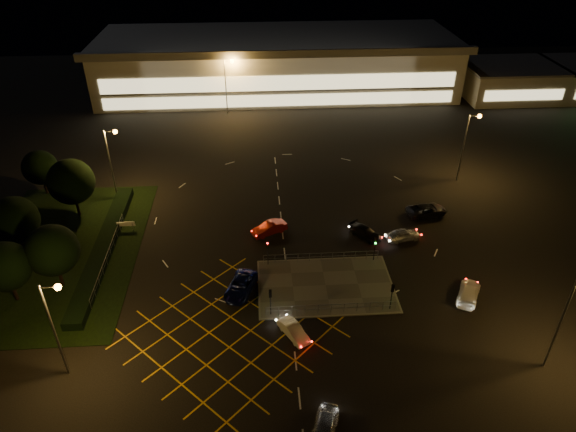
{
  "coord_description": "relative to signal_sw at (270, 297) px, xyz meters",
  "views": [
    {
      "loc": [
        -4.8,
        -43.51,
        35.98
      ],
      "look_at": [
        -1.28,
        8.91,
        2.0
      ],
      "focal_mm": 32.0,
      "sensor_mm": 36.0,
      "label": 1
    }
  ],
  "objects": [
    {
      "name": "signal_se",
      "position": [
        12.0,
        0.0,
        0.0
      ],
      "size": [
        0.28,
        0.3,
        3.15
      ],
      "rotation": [
        0.0,
        0.0,
        3.14
      ],
      "color": "black",
      "rests_on": "pedestrian_island"
    },
    {
      "name": "car_far_dkgrey",
      "position": [
        11.97,
        12.78,
        -1.74
      ],
      "size": [
        4.08,
        4.51,
        1.26
      ],
      "primitive_type": "imported",
      "rotation": [
        0.0,
        0.0,
        0.67
      ],
      "color": "black",
      "rests_on": "ground"
    },
    {
      "name": "car_left_blue",
      "position": [
        -2.99,
        3.75,
        -1.63
      ],
      "size": [
        3.97,
        5.77,
        1.47
      ],
      "primitive_type": "imported",
      "rotation": [
        0.0,
        0.0,
        5.96
      ],
      "color": "#0C1248",
      "rests_on": "ground"
    },
    {
      "name": "streetlight_se",
      "position": [
        24.44,
        -8.01,
        4.2
      ],
      "size": [
        1.78,
        0.56,
        10.03
      ],
      "color": "slate",
      "rests_on": "ground"
    },
    {
      "name": "car_east_grey",
      "position": [
        20.76,
        17.08,
        -1.63
      ],
      "size": [
        5.69,
        3.43,
        1.48
      ],
      "primitive_type": "imported",
      "rotation": [
        0.0,
        0.0,
        1.76
      ],
      "color": "black",
      "rests_on": "ground"
    },
    {
      "name": "tree_b",
      "position": [
        -28.0,
        11.99,
        2.28
      ],
      "size": [
        5.4,
        5.4,
        7.35
      ],
      "color": "black",
      "rests_on": "ground"
    },
    {
      "name": "car_right_silver",
      "position": [
        16.38,
        11.84,
        -1.66
      ],
      "size": [
        4.41,
        2.52,
        1.41
      ],
      "primitive_type": "imported",
      "rotation": [
        0.0,
        0.0,
        1.78
      ],
      "color": "silver",
      "rests_on": "ground"
    },
    {
      "name": "streetlight_nw",
      "position": [
        -19.56,
        23.99,
        4.2
      ],
      "size": [
        1.78,
        0.56,
        10.03
      ],
      "color": "slate",
      "rests_on": "ground"
    },
    {
      "name": "tree_a",
      "position": [
        -26.0,
        3.99,
        1.97
      ],
      "size": [
        5.04,
        5.04,
        6.86
      ],
      "color": "black",
      "rests_on": "ground"
    },
    {
      "name": "car_near_silver",
      "position": [
        3.6,
        -13.55,
        -1.61
      ],
      "size": [
        3.16,
        4.8,
        1.52
      ],
      "primitive_type": "imported",
      "rotation": [
        0.0,
        0.0,
        5.95
      ],
      "color": "#A8AAB0",
      "rests_on": "ground"
    },
    {
      "name": "streetlight_sw",
      "position": [
        -17.56,
        -6.01,
        4.2
      ],
      "size": [
        1.78,
        0.56,
        10.03
      ],
      "color": "slate",
      "rests_on": "ground"
    },
    {
      "name": "streetlight_ne",
      "position": [
        28.44,
        25.99,
        4.2
      ],
      "size": [
        1.78,
        0.56,
        10.03
      ],
      "color": "slate",
      "rests_on": "ground"
    },
    {
      "name": "tree_e",
      "position": [
        -22.0,
        5.99,
        2.28
      ],
      "size": [
        5.4,
        5.4,
        7.35
      ],
      "color": "black",
      "rests_on": "ground"
    },
    {
      "name": "signal_nw",
      "position": [
        0.0,
        7.99,
        0.0
      ],
      "size": [
        0.28,
        0.3,
        3.15
      ],
      "color": "black",
      "rests_on": "pedestrian_island"
    },
    {
      "name": "pedestrian_island",
      "position": [
        6.0,
        3.99,
        -2.31
      ],
      "size": [
        14.0,
        9.0,
        0.12
      ],
      "primitive_type": "cube",
      "color": "#4C4944",
      "rests_on": "ground"
    },
    {
      "name": "tree_d",
      "position": [
        -30.0,
        25.99,
        1.65
      ],
      "size": [
        4.68,
        4.68,
        6.37
      ],
      "color": "black",
      "rests_on": "ground"
    },
    {
      "name": "grass_verge",
      "position": [
        -24.0,
        11.99,
        -2.33
      ],
      "size": [
        18.0,
        30.0,
        0.08
      ],
      "primitive_type": "cube",
      "color": "black",
      "rests_on": "ground"
    },
    {
      "name": "tree_c",
      "position": [
        -24.0,
        19.99,
        2.59
      ],
      "size": [
        5.76,
        5.76,
        7.84
      ],
      "color": "black",
      "rests_on": "ground"
    },
    {
      "name": "streetlight_far_left",
      "position": [
        -5.56,
        53.99,
        4.2
      ],
      "size": [
        1.78,
        0.56,
        10.03
      ],
      "color": "slate",
      "rests_on": "ground"
    },
    {
      "name": "hedge",
      "position": [
        -19.0,
        11.99,
        -1.87
      ],
      "size": [
        2.0,
        26.0,
        1.0
      ],
      "primitive_type": "cube",
      "color": "black",
      "rests_on": "ground"
    },
    {
      "name": "car_circ_red",
      "position": [
        0.38,
        14.28,
        -1.64
      ],
      "size": [
        4.63,
        3.41,
        1.46
      ],
      "primitive_type": "imported",
      "rotation": [
        0.0,
        0.0,
        5.19
      ],
      "color": "maroon",
      "rests_on": "ground"
    },
    {
      "name": "ground",
      "position": [
        4.0,
        5.99,
        -2.37
      ],
      "size": [
        180.0,
        180.0,
        0.0
      ],
      "primitive_type": "plane",
      "color": "black",
      "rests_on": "ground"
    },
    {
      "name": "supermarket",
      "position": [
        4.0,
        67.95,
        2.95
      ],
      "size": [
        72.0,
        26.5,
        10.5
      ],
      "color": "beige",
      "rests_on": "ground"
    },
    {
      "name": "car_approach_white",
      "position": [
        20.45,
        1.18,
        -1.66
      ],
      "size": [
        4.1,
        5.21,
        1.41
      ],
      "primitive_type": "imported",
      "rotation": [
        0.0,
        0.0,
        2.63
      ],
      "color": "silver",
      "rests_on": "ground"
    },
    {
      "name": "car_queue_white",
      "position": [
        2.04,
        -2.93,
        -1.73
      ],
      "size": [
        3.06,
        4.0,
        1.27
      ],
      "primitive_type": "imported",
      "rotation": [
        0.0,
        0.0,
        0.52
      ],
      "color": "white",
      "rests_on": "ground"
    },
    {
      "name": "signal_ne",
      "position": [
        12.0,
        7.99,
        0.0
      ],
      "size": [
        0.28,
        0.3,
        3.15
      ],
      "color": "black",
      "rests_on": "pedestrian_island"
    },
    {
      "name": "streetlight_far_right",
      "position": [
        34.44,
        55.99,
        4.2
      ],
      "size": [
        1.78,
        0.56,
        10.03
      ],
      "color": "slate",
      "rests_on": "ground"
    },
    {
      "name": "retail_unit_a",
      "position": [
        50.0,
        59.97,
        0.85
      ],
      "size": [
        18.8,
        14.8,
        6.35
      ],
      "color": "beige",
      "rests_on": "ground"
    },
    {
      "name": "signal_sw",
      "position": [
        0.0,
        0.0,
        0.0
      ],
      "size": [
        0.28,
        0.3,
        3.15
      ],
      "rotation": [
        0.0,
        0.0,
        3.14
      ],
      "color": "black",
      "rests_on": "pedestrian_island"
    }
  ]
}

